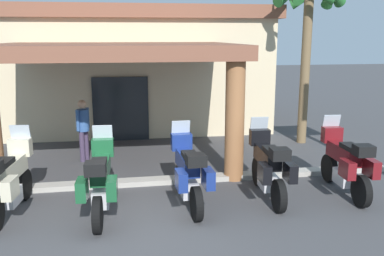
{
  "coord_description": "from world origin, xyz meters",
  "views": [
    {
      "loc": [
        -0.13,
        -7.42,
        3.41
      ],
      "look_at": [
        1.66,
        2.54,
        1.2
      ],
      "focal_mm": 39.81,
      "sensor_mm": 36.0,
      "label": 1
    }
  ],
  "objects_px": {
    "motel_building": "(121,66)",
    "motorcycle_cream": "(8,181)",
    "palm_tree_near_portico": "(309,14)",
    "motorcycle_blue": "(189,173)",
    "pedestrian": "(83,126)",
    "motorcycle_maroon": "(346,163)",
    "motorcycle_green": "(100,181)",
    "motorcycle_black": "(269,167)"
  },
  "relations": [
    {
      "from": "motel_building",
      "to": "motorcycle_cream",
      "type": "height_order",
      "value": "motel_building"
    },
    {
      "from": "motorcycle_blue",
      "to": "motorcycle_maroon",
      "type": "height_order",
      "value": "same"
    },
    {
      "from": "motorcycle_cream",
      "to": "motorcycle_green",
      "type": "distance_m",
      "value": 1.77
    },
    {
      "from": "motorcycle_maroon",
      "to": "palm_tree_near_portico",
      "type": "height_order",
      "value": "palm_tree_near_portico"
    },
    {
      "from": "motorcycle_maroon",
      "to": "motorcycle_black",
      "type": "bearing_deg",
      "value": 92.27
    },
    {
      "from": "motorcycle_black",
      "to": "pedestrian",
      "type": "xyz_separation_m",
      "value": [
        -4.04,
        3.55,
        0.29
      ]
    },
    {
      "from": "motorcycle_green",
      "to": "motorcycle_blue",
      "type": "bearing_deg",
      "value": -80.41
    },
    {
      "from": "motel_building",
      "to": "motorcycle_maroon",
      "type": "relative_size",
      "value": 5.39
    },
    {
      "from": "motel_building",
      "to": "motorcycle_black",
      "type": "xyz_separation_m",
      "value": [
        2.89,
        -8.93,
        -1.54
      ]
    },
    {
      "from": "motel_building",
      "to": "palm_tree_near_portico",
      "type": "relative_size",
      "value": 2.24
    },
    {
      "from": "motorcycle_green",
      "to": "pedestrian",
      "type": "relative_size",
      "value": 1.3
    },
    {
      "from": "motorcycle_blue",
      "to": "motorcycle_maroon",
      "type": "bearing_deg",
      "value": -90.81
    },
    {
      "from": "motel_building",
      "to": "motorcycle_green",
      "type": "xyz_separation_m",
      "value": [
        -0.58,
        -9.22,
        -1.54
      ]
    },
    {
      "from": "motorcycle_cream",
      "to": "motorcycle_black",
      "type": "distance_m",
      "value": 5.21
    },
    {
      "from": "motorcycle_blue",
      "to": "pedestrian",
      "type": "bearing_deg",
      "value": 30.56
    },
    {
      "from": "pedestrian",
      "to": "palm_tree_near_portico",
      "type": "bearing_deg",
      "value": 39.77
    },
    {
      "from": "motorcycle_black",
      "to": "motorcycle_maroon",
      "type": "relative_size",
      "value": 1.0
    },
    {
      "from": "motel_building",
      "to": "motorcycle_cream",
      "type": "bearing_deg",
      "value": -102.93
    },
    {
      "from": "motorcycle_cream",
      "to": "pedestrian",
      "type": "height_order",
      "value": "pedestrian"
    },
    {
      "from": "motorcycle_cream",
      "to": "motorcycle_black",
      "type": "xyz_separation_m",
      "value": [
        5.21,
        -0.04,
        0.0
      ]
    },
    {
      "from": "pedestrian",
      "to": "palm_tree_near_portico",
      "type": "relative_size",
      "value": 0.32
    },
    {
      "from": "motorcycle_cream",
      "to": "motorcycle_blue",
      "type": "xyz_separation_m",
      "value": [
        3.48,
        -0.14,
        0.0
      ]
    },
    {
      "from": "motorcycle_cream",
      "to": "motorcycle_blue",
      "type": "bearing_deg",
      "value": -84.93
    },
    {
      "from": "motorcycle_blue",
      "to": "motorcycle_cream",
      "type": "bearing_deg",
      "value": 85.98
    },
    {
      "from": "motorcycle_cream",
      "to": "motorcycle_green",
      "type": "bearing_deg",
      "value": -93.33
    },
    {
      "from": "motorcycle_blue",
      "to": "palm_tree_near_portico",
      "type": "bearing_deg",
      "value": -46.77
    },
    {
      "from": "motorcycle_green",
      "to": "motorcycle_black",
      "type": "bearing_deg",
      "value": -81.73
    },
    {
      "from": "motel_building",
      "to": "motorcycle_blue",
      "type": "height_order",
      "value": "motel_building"
    },
    {
      "from": "pedestrian",
      "to": "motel_building",
      "type": "bearing_deg",
      "value": 110.67
    },
    {
      "from": "motorcycle_maroon",
      "to": "palm_tree_near_portico",
      "type": "distance_m",
      "value": 5.66
    },
    {
      "from": "palm_tree_near_portico",
      "to": "motorcycle_blue",
      "type": "bearing_deg",
      "value": -135.08
    },
    {
      "from": "motorcycle_green",
      "to": "motel_building",
      "type": "bearing_deg",
      "value": -0.18
    },
    {
      "from": "motorcycle_cream",
      "to": "motorcycle_maroon",
      "type": "bearing_deg",
      "value": -83.32
    },
    {
      "from": "motorcycle_cream",
      "to": "palm_tree_near_portico",
      "type": "height_order",
      "value": "palm_tree_near_portico"
    },
    {
      "from": "motorcycle_green",
      "to": "motorcycle_cream",
      "type": "bearing_deg",
      "value": 82.69
    },
    {
      "from": "pedestrian",
      "to": "motorcycle_green",
      "type": "bearing_deg",
      "value": -48.89
    },
    {
      "from": "motorcycle_blue",
      "to": "motorcycle_maroon",
      "type": "distance_m",
      "value": 3.48
    },
    {
      "from": "motel_building",
      "to": "palm_tree_near_portico",
      "type": "bearing_deg",
      "value": -37.0
    },
    {
      "from": "motorcycle_black",
      "to": "motorcycle_maroon",
      "type": "bearing_deg",
      "value": -87.92
    },
    {
      "from": "motel_building",
      "to": "motorcycle_green",
      "type": "bearing_deg",
      "value": -91.92
    },
    {
      "from": "motorcycle_green",
      "to": "palm_tree_near_portico",
      "type": "xyz_separation_m",
      "value": [
        6.25,
        4.68,
        3.35
      ]
    },
    {
      "from": "motorcycle_black",
      "to": "pedestrian",
      "type": "bearing_deg",
      "value": 52.6
    }
  ]
}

